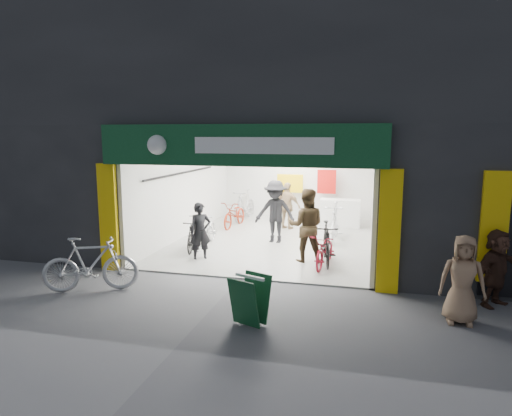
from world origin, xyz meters
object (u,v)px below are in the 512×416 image
at_px(pedestrian_near, 462,280).
at_px(sandwich_board, 250,299).
at_px(bike_left_front, 206,230).
at_px(bike_right_front, 326,243).
at_px(parked_bike, 91,264).

height_order(pedestrian_near, sandwich_board, pedestrian_near).
distance_m(bike_left_front, pedestrian_near, 7.46).
relative_size(bike_left_front, bike_right_front, 1.09).
bearing_deg(bike_right_front, sandwich_board, -111.84).
relative_size(parked_bike, sandwich_board, 2.26).
bearing_deg(parked_bike, pedestrian_near, -112.82).
bearing_deg(sandwich_board, parked_bike, -171.74).
distance_m(bike_right_front, parked_bike, 5.66).
bearing_deg(bike_right_front, parked_bike, -153.89).
distance_m(parked_bike, sandwich_board, 3.80).
bearing_deg(pedestrian_near, parked_bike, -176.28).
height_order(bike_left_front, sandwich_board, bike_left_front).
distance_m(bike_right_front, sandwich_board, 4.24).
bearing_deg(bike_left_front, parked_bike, -107.37).
height_order(bike_right_front, pedestrian_near, pedestrian_near).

